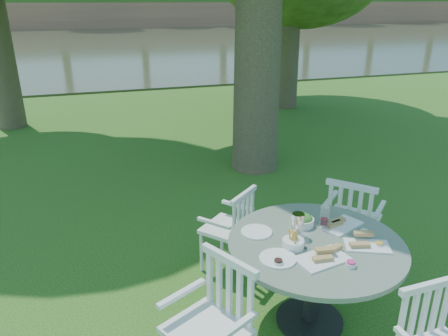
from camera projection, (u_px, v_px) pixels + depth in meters
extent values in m
plane|color=#18430E|center=(229.00, 245.00, 4.84)|extent=(140.00, 140.00, 0.00)
cylinder|color=black|center=(309.00, 320.00, 3.69)|extent=(0.56, 0.56, 0.04)
cylinder|color=black|center=(313.00, 283.00, 3.56)|extent=(0.12, 0.12, 0.70)
cylinder|color=slate|center=(316.00, 244.00, 3.43)|extent=(1.39, 1.39, 0.04)
cylinder|color=white|center=(375.00, 238.00, 4.52)|extent=(0.04, 0.04, 0.47)
cylinder|color=white|center=(335.00, 228.00, 4.72)|extent=(0.04, 0.04, 0.47)
cylinder|color=white|center=(366.00, 256.00, 4.22)|extent=(0.04, 0.04, 0.47)
cylinder|color=white|center=(324.00, 244.00, 4.41)|extent=(0.04, 0.04, 0.47)
cube|color=white|center=(353.00, 219.00, 4.38)|extent=(0.65, 0.65, 0.04)
cube|color=white|center=(349.00, 207.00, 4.13)|extent=(0.36, 0.39, 0.48)
cylinder|color=white|center=(222.00, 235.00, 4.62)|extent=(0.03, 0.03, 0.43)
cylinder|color=white|center=(201.00, 252.00, 4.32)|extent=(0.03, 0.03, 0.43)
cylinder|color=white|center=(250.00, 244.00, 4.45)|extent=(0.03, 0.03, 0.43)
cylinder|color=white|center=(231.00, 262.00, 4.15)|extent=(0.03, 0.03, 0.43)
cube|color=white|center=(226.00, 228.00, 4.30)|extent=(0.59, 0.59, 0.04)
cube|color=white|center=(243.00, 214.00, 4.14)|extent=(0.36, 0.31, 0.44)
cylinder|color=white|center=(206.00, 332.00, 3.25)|extent=(0.04, 0.04, 0.48)
cube|color=white|center=(206.00, 331.00, 2.89)|extent=(0.63, 0.64, 0.04)
cube|color=white|center=(229.00, 289.00, 2.95)|extent=(0.26, 0.46, 0.49)
cube|color=white|center=(424.00, 312.00, 2.82)|extent=(0.45, 0.06, 0.45)
cube|color=white|center=(322.00, 259.00, 3.18)|extent=(0.42, 0.30, 0.01)
cube|color=white|center=(367.00, 246.00, 3.35)|extent=(0.39, 0.31, 0.01)
cube|color=white|center=(342.00, 226.00, 3.65)|extent=(0.41, 0.33, 0.01)
cylinder|color=white|center=(278.00, 258.00, 3.19)|extent=(0.27, 0.27, 0.01)
cylinder|color=white|center=(257.00, 232.00, 3.55)|extent=(0.26, 0.26, 0.01)
cylinder|color=white|center=(293.00, 243.00, 3.34)|extent=(0.17, 0.17, 0.07)
cylinder|color=white|center=(302.00, 222.00, 3.66)|extent=(0.19, 0.19, 0.06)
cylinder|color=silver|center=(298.00, 225.00, 3.47)|extent=(0.10, 0.10, 0.20)
cylinder|color=white|center=(324.00, 218.00, 3.57)|extent=(0.08, 0.08, 0.21)
cylinder|color=white|center=(301.00, 234.00, 3.42)|extent=(0.07, 0.07, 0.12)
cylinder|color=white|center=(304.00, 241.00, 3.32)|extent=(0.07, 0.07, 0.12)
cylinder|color=white|center=(351.00, 265.00, 3.10)|extent=(0.07, 0.07, 0.03)
cylinder|color=white|center=(379.00, 245.00, 3.35)|extent=(0.06, 0.06, 0.03)
cylinder|color=white|center=(364.00, 233.00, 3.53)|extent=(0.06, 0.06, 0.03)
cylinder|color=white|center=(278.00, 263.00, 3.12)|extent=(0.07, 0.07, 0.03)
cube|color=#323720|center=(104.00, 45.00, 25.24)|extent=(100.00, 28.00, 0.12)
cube|color=brown|center=(92.00, 16.00, 38.59)|extent=(100.00, 3.00, 2.20)
cube|color=#18430E|center=(88.00, 0.00, 44.79)|extent=(100.00, 18.00, 0.30)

